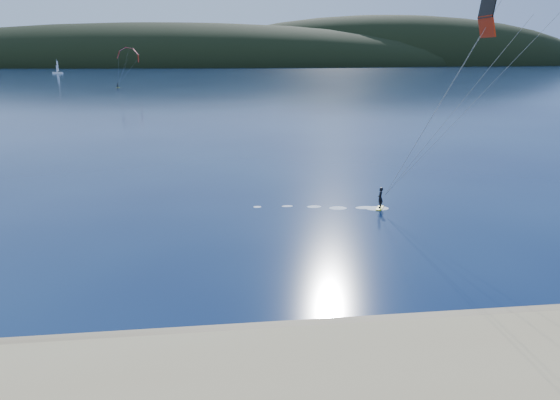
% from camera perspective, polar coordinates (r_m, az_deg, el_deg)
% --- Properties ---
extents(ground, '(1800.00, 1800.00, 0.00)m').
position_cam_1_polar(ground, '(21.30, -1.76, -20.59)').
color(ground, '#08163C').
rests_on(ground, ground).
extents(wet_sand, '(220.00, 2.50, 0.10)m').
position_cam_1_polar(wet_sand, '(25.05, -2.77, -14.49)').
color(wet_sand, '#998059').
rests_on(wet_sand, ground).
extents(headland, '(1200.00, 310.00, 140.00)m').
position_cam_1_polar(headland, '(762.60, -7.19, 14.16)').
color(headland, black).
rests_on(headland, ground).
extents(kitesurfer_near, '(22.97, 8.76, 18.51)m').
position_cam_1_polar(kitesurfer_near, '(42.16, 24.83, 16.92)').
color(kitesurfer_near, gold).
rests_on(kitesurfer_near, ground).
extents(kitesurfer_far, '(10.65, 4.93, 14.50)m').
position_cam_1_polar(kitesurfer_far, '(228.01, -16.05, 14.43)').
color(kitesurfer_far, gold).
rests_on(kitesurfer_far, ground).
extents(sailboat, '(7.67, 4.85, 10.76)m').
position_cam_1_polar(sailboat, '(438.33, -22.83, 12.54)').
color(sailboat, white).
rests_on(sailboat, ground).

